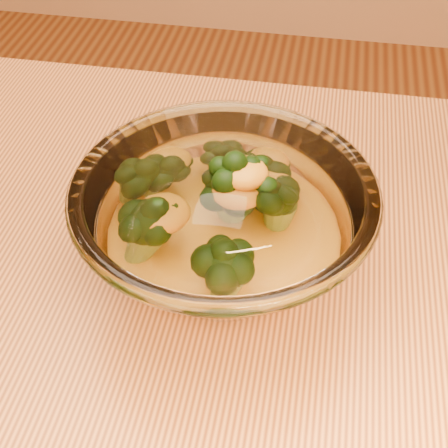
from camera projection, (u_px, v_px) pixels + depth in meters
The scene contains 4 objects.
table at pixel (314, 429), 0.55m from camera, with size 1.20×0.80×0.75m.
glass_bowl at pixel (224, 229), 0.51m from camera, with size 0.24×0.24×0.11m.
cheese_sauce at pixel (224, 248), 0.52m from camera, with size 0.14×0.14×0.04m, color orange.
broccoli_heap at pixel (213, 203), 0.50m from camera, with size 0.16×0.16×0.08m.
Camera 1 is at (-0.03, -0.28, 1.16)m, focal length 50.00 mm.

